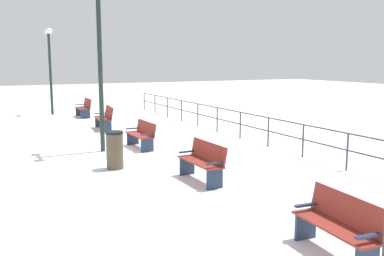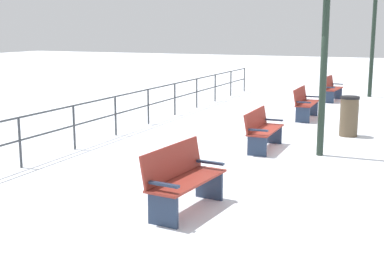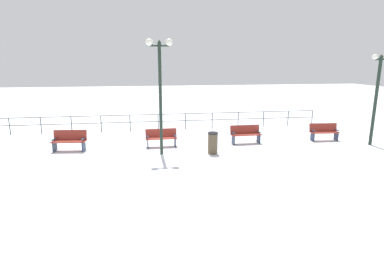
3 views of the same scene
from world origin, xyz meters
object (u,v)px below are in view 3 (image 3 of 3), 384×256
(bench_third, at_px, (161,137))
(bench_second, at_px, (69,140))
(lamppost_far, at_px, (377,88))
(bench_fifth, at_px, (324,132))
(lamppost_middle, at_px, (160,77))
(bench_fourth, at_px, (246,134))
(trash_bin, at_px, (213,143))

(bench_third, bearing_deg, bench_second, -90.17)
(lamppost_far, bearing_deg, bench_second, -94.67)
(bench_fifth, xyz_separation_m, lamppost_middle, (1.21, -8.81, 3.04))
(bench_second, distance_m, bench_fourth, 8.74)
(bench_fifth, relative_size, lamppost_far, 0.34)
(bench_third, relative_size, lamppost_far, 0.35)
(bench_fourth, distance_m, lamppost_middle, 5.51)
(bench_second, bearing_deg, trash_bin, 82.90)
(bench_fourth, distance_m, trash_bin, 2.60)
(bench_fifth, xyz_separation_m, lamppost_far, (1.21, 1.84, 2.40))
(bench_second, relative_size, bench_third, 1.02)
(lamppost_far, bearing_deg, bench_fifth, -123.44)
(bench_fifth, bearing_deg, trash_bin, -72.86)
(lamppost_far, bearing_deg, lamppost_middle, -90.00)
(bench_fourth, xyz_separation_m, bench_fifth, (0.05, 4.38, -0.02))
(bench_fourth, xyz_separation_m, lamppost_middle, (1.27, -4.43, 3.02))
(lamppost_middle, bearing_deg, lamppost_far, 90.00)
(bench_third, bearing_deg, lamppost_far, 81.99)
(bench_second, xyz_separation_m, trash_bin, (1.50, 6.65, 0.01))
(lamppost_middle, bearing_deg, trash_bin, 83.23)
(bench_fifth, height_order, lamppost_far, lamppost_far)
(bench_second, height_order, trash_bin, trash_bin)
(bench_third, relative_size, lamppost_middle, 0.30)
(bench_second, xyz_separation_m, bench_fifth, (0.01, 13.12, -0.01))
(bench_third, distance_m, bench_fourth, 4.37)
(bench_second, height_order, bench_fifth, bench_second)
(lamppost_far, bearing_deg, trash_bin, -88.09)
(bench_fifth, bearing_deg, bench_second, -85.87)
(bench_third, bearing_deg, bench_fifth, 88.43)
(bench_third, distance_m, lamppost_middle, 3.32)
(bench_fifth, relative_size, lamppost_middle, 0.30)
(bench_second, distance_m, lamppost_far, 15.19)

